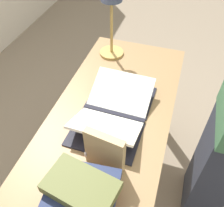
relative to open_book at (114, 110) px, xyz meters
name	(u,v)px	position (x,y,z in m)	size (l,w,h in m)	color
ground_plane	(111,184)	(0.00, 0.02, -0.81)	(12.00, 12.00, 0.00)	gray
reading_desk	(111,129)	(0.00, 0.02, -0.15)	(1.39, 0.61, 0.78)	#937047
open_book	(114,110)	(0.00, 0.00, 0.00)	(0.53, 0.35, 0.11)	black
book_stack_tall	(82,195)	(-0.48, -0.03, 0.06)	(0.24, 0.27, 0.17)	maroon
book_standing_upright	(105,151)	(-0.29, -0.05, 0.07)	(0.06, 0.17, 0.21)	tan
reading_lamp	(112,6)	(0.52, 0.18, 0.29)	(0.16, 0.16, 0.46)	tan
coffee_mug	(94,144)	(-0.23, 0.02, 0.02)	(0.11, 0.08, 0.09)	white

